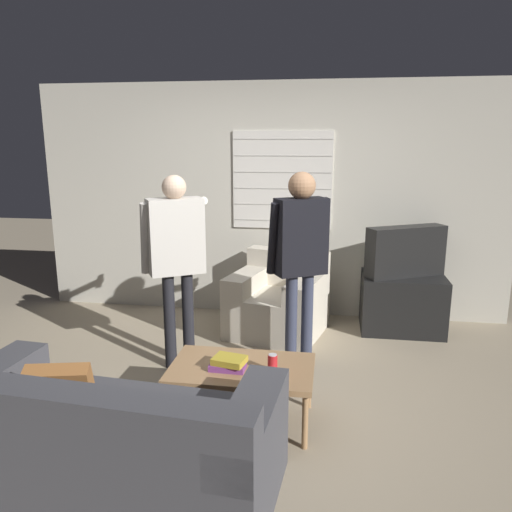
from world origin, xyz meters
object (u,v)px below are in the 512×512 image
(book_stack, at_px, (229,363))
(soda_can, at_px, (273,363))
(coffee_table, at_px, (242,371))
(tv, at_px, (406,251))
(armchair_beige, at_px, (279,301))
(person_right_standing, at_px, (300,246))
(couch_blue, at_px, (107,444))
(spare_remote, at_px, (277,375))
(person_left_standing, at_px, (176,248))

(book_stack, bearing_deg, soda_can, 0.58)
(coffee_table, relative_size, tv, 1.20)
(book_stack, bearing_deg, armchair_beige, 85.04)
(person_right_standing, bearing_deg, tv, 15.96)
(couch_blue, relative_size, person_right_standing, 1.14)
(coffee_table, distance_m, spare_remote, 0.29)
(person_left_standing, bearing_deg, couch_blue, -117.20)
(coffee_table, xyz_separation_m, soda_can, (0.22, -0.05, 0.10))
(couch_blue, relative_size, coffee_table, 1.95)
(coffee_table, xyz_separation_m, spare_remote, (0.26, -0.12, 0.05))
(couch_blue, distance_m, soda_can, 1.15)
(coffee_table, relative_size, person_left_standing, 0.59)
(armchair_beige, distance_m, person_left_standing, 1.41)
(couch_blue, height_order, soda_can, couch_blue)
(armchair_beige, bearing_deg, couch_blue, 89.42)
(armchair_beige, distance_m, book_stack, 1.80)
(coffee_table, xyz_separation_m, person_right_standing, (0.33, 0.93, 0.70))
(armchair_beige, height_order, tv, tv)
(tv, xyz_separation_m, book_stack, (-1.41, -2.02, -0.38))
(couch_blue, bearing_deg, coffee_table, 58.50)
(tv, bearing_deg, spare_remote, 35.03)
(person_left_standing, bearing_deg, person_right_standing, -23.46)
(armchair_beige, height_order, person_left_standing, person_left_standing)
(couch_blue, height_order, spare_remote, couch_blue)
(spare_remote, bearing_deg, couch_blue, 177.31)
(armchair_beige, xyz_separation_m, person_right_standing, (0.25, -0.79, 0.75))
(person_left_standing, relative_size, person_right_standing, 0.98)
(tv, height_order, spare_remote, tv)
(person_right_standing, height_order, soda_can, person_right_standing)
(soda_can, bearing_deg, person_right_standing, 83.72)
(tv, height_order, soda_can, tv)
(person_right_standing, bearing_deg, spare_remote, -123.49)
(coffee_table, bearing_deg, person_left_standing, 131.03)
(soda_can, relative_size, spare_remote, 1.02)
(armchair_beige, xyz_separation_m, book_stack, (-0.15, -1.78, 0.14))
(armchair_beige, bearing_deg, soda_can, 109.07)
(person_left_standing, bearing_deg, coffee_table, -79.38)
(couch_blue, xyz_separation_m, armchair_beige, (0.68, 2.56, 0.02))
(couch_blue, height_order, book_stack, couch_blue)
(armchair_beige, bearing_deg, person_right_standing, 122.16)
(couch_blue, distance_m, coffee_table, 1.04)
(tv, bearing_deg, person_left_standing, 1.85)
(spare_remote, bearing_deg, armchair_beige, 53.66)
(coffee_table, height_order, book_stack, book_stack)
(coffee_table, relative_size, spare_remote, 8.03)
(person_right_standing, distance_m, soda_can, 1.16)
(person_left_standing, xyz_separation_m, spare_remote, (0.96, -0.93, -0.63))
(tv, height_order, book_stack, tv)
(person_left_standing, bearing_deg, tv, -0.83)
(book_stack, distance_m, soda_can, 0.30)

